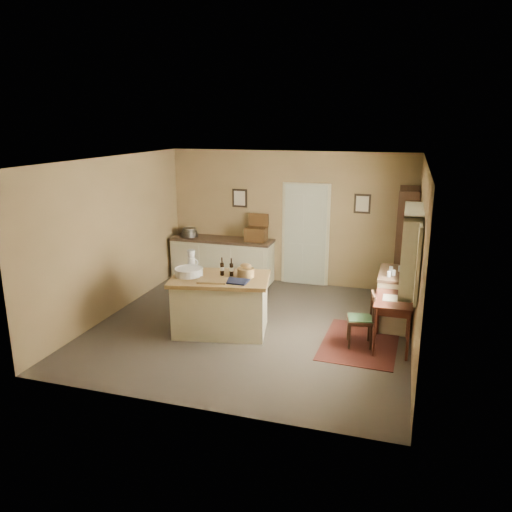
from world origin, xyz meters
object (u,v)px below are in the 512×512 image
Objects in this scene: sideboard at (223,258)px; desk_chair at (360,320)px; right_cabinet at (395,298)px; work_island at (220,303)px; shelving_unit at (408,247)px; writing_desk at (394,305)px.

desk_chair is (3.08, -2.40, -0.07)m from sideboard.
sideboard reaches higher than desk_chair.
right_cabinet reaches higher than desk_chair.
work_island is 0.78× the size of sideboard.
work_island is 0.79× the size of shelving_unit.
sideboard is 2.45× the size of writing_desk.
right_cabinet is at bearing -97.52° from shelving_unit.
desk_chair is 0.38× the size of shelving_unit.
work_island is 1.91× the size of writing_desk.
sideboard is 2.64× the size of desk_chair.
sideboard is at bearing 98.67° from work_island.
right_cabinet is (3.54, -1.42, -0.02)m from sideboard.
work_island is 2.65m from writing_desk.
desk_chair is 2.34m from shelving_unit.
desk_chair is (-0.46, -0.08, -0.26)m from writing_desk.
sideboard is at bearing 146.79° from writing_desk.
desk_chair is 0.82× the size of right_cabinet.
sideboard reaches higher than writing_desk.
right_cabinet is (0.46, 0.98, 0.05)m from desk_chair.
writing_desk is at bearing -0.20° from desk_chair.
work_island is 2.86m from right_cabinet.
sideboard is at bearing 176.24° from shelving_unit.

